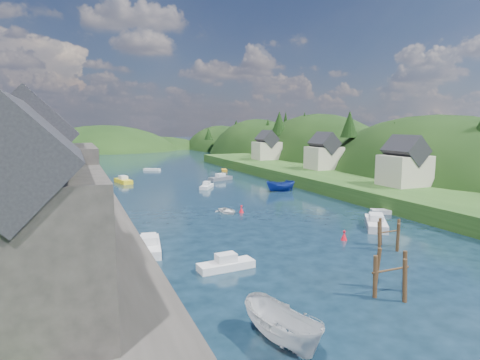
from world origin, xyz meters
name	(u,v)px	position (x,y,z in m)	size (l,w,h in m)	color
ground	(199,186)	(0.00, 50.00, 0.00)	(600.00, 600.00, 0.00)	black
hillside_right	(316,189)	(45.00, 75.00, -7.41)	(36.00, 245.56, 48.00)	black
far_hills	(128,172)	(1.22, 174.01, -10.80)	(103.00, 68.00, 44.00)	black
hill_trees	(180,130)	(0.05, 64.77, 11.06)	(89.46, 148.05, 12.42)	black
quay_left	(72,226)	(-24.00, 20.00, 1.00)	(12.00, 110.00, 2.00)	#2D2B28
terrace_left_grass	(1,231)	(-31.00, 20.00, 1.25)	(12.00, 110.00, 2.50)	#234719
quayside_buildings	(41,194)	(-26.00, 6.39, 7.09)	(8.00, 35.84, 12.90)	#2D2B28
boat_sheds	(56,172)	(-26.00, 39.00, 5.27)	(7.00, 21.00, 7.50)	#2D2D30
terrace_right	(329,179)	(25.00, 40.00, 1.20)	(16.00, 120.00, 2.40)	#234719
right_bank_cottages	(319,154)	(28.00, 48.33, 5.84)	(9.00, 59.24, 8.41)	beige
piling_cluster_near	(390,277)	(-2.33, -6.39, 1.30)	(3.40, 3.15, 3.74)	#382314
piling_cluster_far	(389,237)	(5.69, 2.37, 1.16)	(2.93, 2.76, 3.46)	#382314
channel_buoy_near	(344,236)	(3.26, 6.42, 0.48)	(0.70, 0.70, 1.10)	red
channel_buoy_far	(241,209)	(-1.77, 23.25, 0.48)	(0.70, 0.70, 1.10)	red
moored_boats	(240,209)	(-2.15, 22.88, 0.71)	(37.84, 94.69, 2.45)	white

